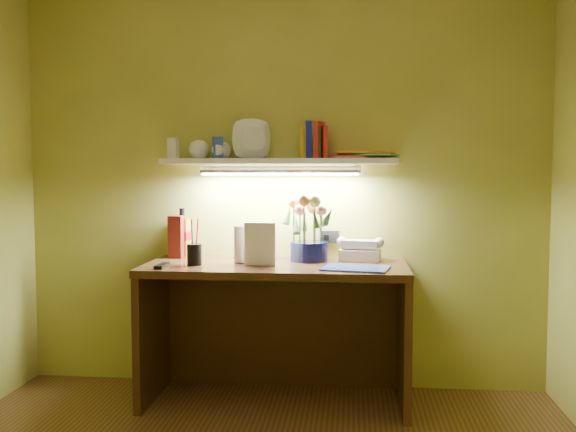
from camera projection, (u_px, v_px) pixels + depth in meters
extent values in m
cube|color=#3B2510|center=(276.00, 333.00, 3.44)|extent=(1.40, 0.60, 0.75)
cube|color=silver|center=(370.00, 252.00, 3.61)|extent=(0.09, 0.07, 0.08)
cube|color=#5E1812|center=(176.00, 237.00, 3.66)|extent=(0.08, 0.08, 0.24)
cylinder|color=black|center=(194.00, 247.00, 3.38)|extent=(0.08, 0.08, 0.19)
cube|color=black|center=(162.00, 266.00, 3.31)|extent=(0.05, 0.16, 0.02)
cube|color=#3051AF|center=(356.00, 268.00, 3.25)|extent=(0.37, 0.30, 0.01)
imported|color=white|center=(234.00, 244.00, 3.45)|extent=(0.15, 0.05, 0.20)
imported|color=white|center=(244.00, 244.00, 3.37)|extent=(0.17, 0.03, 0.23)
cube|color=white|center=(279.00, 161.00, 3.55)|extent=(1.30, 0.25, 0.03)
imported|color=white|center=(193.00, 151.00, 3.61)|extent=(0.14, 0.14, 0.09)
imported|color=white|center=(216.00, 151.00, 3.57)|extent=(0.12, 0.12, 0.09)
imported|color=white|center=(254.00, 154.00, 3.56)|extent=(0.30, 0.30, 0.06)
cube|color=white|center=(173.00, 148.00, 3.65)|extent=(0.06, 0.05, 0.12)
cube|color=#3051AF|center=(218.00, 148.00, 3.60)|extent=(0.07, 0.06, 0.12)
cube|color=red|center=(319.00, 140.00, 3.53)|extent=(0.06, 0.14, 0.20)
cube|color=yellow|center=(303.00, 142.00, 3.55)|extent=(0.05, 0.12, 0.19)
cube|color=#141EA9|center=(308.00, 140.00, 3.54)|extent=(0.05, 0.15, 0.20)
cube|color=#1A731B|center=(318.00, 143.00, 3.54)|extent=(0.04, 0.11, 0.17)
cube|color=red|center=(324.00, 142.00, 3.53)|extent=(0.05, 0.13, 0.18)
cube|color=#D54965|center=(356.00, 157.00, 3.55)|extent=(0.38, 0.33, 0.01)
cube|color=#4FBF51|center=(371.00, 155.00, 3.52)|extent=(0.32, 0.27, 0.01)
cube|color=orange|center=(366.00, 152.00, 3.55)|extent=(0.32, 0.24, 0.01)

